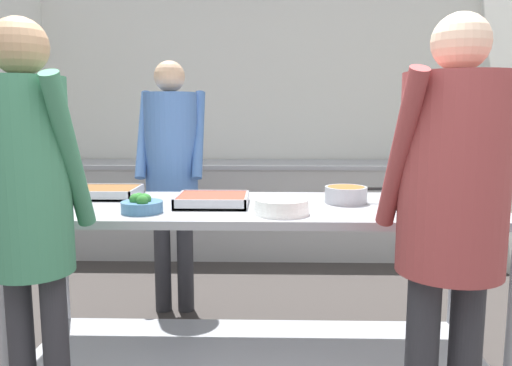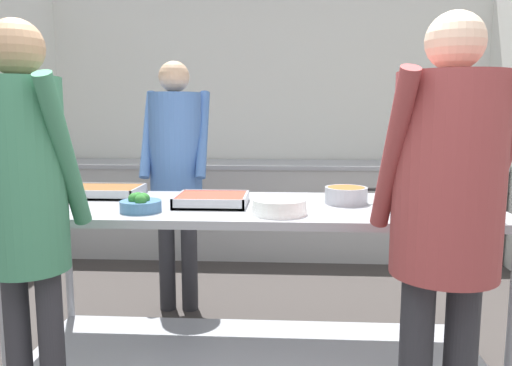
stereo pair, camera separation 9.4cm
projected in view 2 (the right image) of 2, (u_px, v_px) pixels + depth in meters
wall_rear at (267, 120)px, 5.20m from camera, size 4.55×0.06×2.65m
back_counter at (266, 208)px, 4.95m from camera, size 4.39×0.65×0.92m
serving_counter at (255, 260)px, 2.65m from camera, size 2.47×0.83×0.93m
serving_tray_greens at (103, 192)px, 2.87m from camera, size 0.43×0.31×0.05m
broccoli_bowl at (140, 204)px, 2.41m from camera, size 0.20×0.20×0.10m
serving_tray_vegetables at (212, 200)px, 2.60m from camera, size 0.37×0.32×0.05m
plate_stack at (279, 207)px, 2.36m from camera, size 0.27×0.27×0.07m
sauce_pan at (346, 195)px, 2.63m from camera, size 0.36×0.22×0.09m
serving_tray_roast at (445, 211)px, 2.32m from camera, size 0.41×0.30×0.05m
guest_serving_left at (447, 202)px, 1.83m from camera, size 0.53×0.39×1.76m
guest_serving_right at (25, 194)px, 1.90m from camera, size 0.41×0.34×1.75m
cook_behind_counter at (176, 159)px, 3.45m from camera, size 0.45×0.36×1.75m
water_bottle at (416, 149)px, 4.79m from camera, size 0.07×0.07×0.30m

